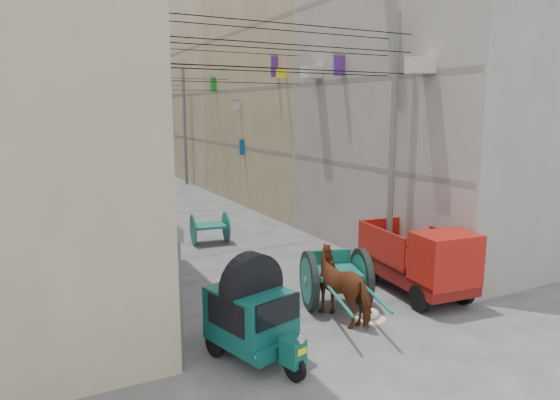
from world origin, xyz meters
TOP-DOWN VIEW (x-y plane):
  - ground at (0.00, 0.00)m, footprint 140.00×140.00m
  - building_row_right at (8.00, 34.13)m, footprint 8.00×62.00m
  - end_cap_building at (0.00, 66.00)m, footprint 22.00×10.00m
  - shutters_left at (-3.92, 10.38)m, footprint 0.18×14.40m
  - signboards at (-0.01, 21.66)m, footprint 8.22×40.52m
  - ac_units at (3.65, 7.67)m, footprint 0.70×6.55m
  - utility_poles at (0.00, 17.00)m, footprint 7.40×22.20m
  - overhead_cables at (0.00, 14.40)m, footprint 7.40×22.52m
  - auto_rickshaw at (-2.48, 2.95)m, footprint 1.84×2.57m
  - tonga_cart at (0.61, 4.49)m, footprint 2.20×3.66m
  - mini_truck at (3.16, 3.92)m, footprint 1.98×3.76m
  - second_cart at (-0.22, 12.13)m, footprint 1.51×1.37m
  - feed_sack at (0.95, 3.45)m, footprint 0.52×0.42m
  - horse at (0.41, 3.76)m, footprint 1.33×2.20m
  - distant_car_white at (-0.66, 20.59)m, footprint 2.41×4.14m
  - distant_car_grey at (0.94, 31.65)m, footprint 1.75×3.38m
  - distant_car_green at (-0.26, 42.14)m, footprint 1.86×4.48m

SIDE VIEW (x-z plane):
  - ground at x=0.00m, z-range 0.00..0.00m
  - feed_sack at x=0.95m, z-range 0.00..0.26m
  - distant_car_grey at x=0.94m, z-range 0.00..1.06m
  - second_cart at x=-0.22m, z-range 0.04..1.26m
  - distant_car_green at x=-0.26m, z-range 0.00..1.30m
  - distant_car_white at x=-0.66m, z-range 0.00..1.32m
  - tonga_cart at x=0.61m, z-range 0.03..1.58m
  - horse at x=0.41m, z-range 0.00..1.74m
  - mini_truck at x=3.16m, z-range -0.04..1.99m
  - auto_rickshaw at x=-2.48m, z-range 0.16..1.90m
  - shutters_left at x=-3.92m, z-range 0.06..2.93m
  - signboards at x=-0.01m, z-range 0.59..6.27m
  - utility_poles at x=0.00m, z-range 0.00..8.00m
  - building_row_right at x=8.00m, z-range -0.54..13.46m
  - end_cap_building at x=0.00m, z-range 0.00..13.00m
  - overhead_cables at x=0.00m, z-range 6.20..7.33m
  - ac_units at x=3.65m, z-range 5.76..9.11m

